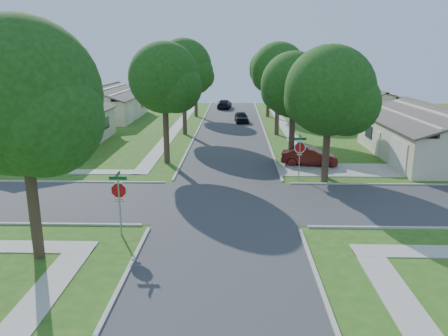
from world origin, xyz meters
TOP-DOWN VIEW (x-y plane):
  - ground at (0.00, 0.00)m, footprint 100.00×100.00m
  - road_ns at (0.00, 0.00)m, footprint 7.00×100.00m
  - sidewalk_ne at (6.10, 26.00)m, footprint 1.20×40.00m
  - sidewalk_nw at (-6.10, 26.00)m, footprint 1.20×40.00m
  - driveway at (7.90, 7.10)m, footprint 8.80×3.60m
  - stop_sign_sw at (-4.70, -4.70)m, footprint 1.05×0.80m
  - stop_sign_ne at (4.70, 4.70)m, footprint 1.05×0.80m
  - tree_e_near at (4.75, 9.01)m, footprint 4.97×4.80m
  - tree_e_mid at (4.76, 21.01)m, footprint 5.59×5.40m
  - tree_e_far at (4.75, 34.01)m, footprint 5.17×5.00m
  - tree_w_near at (-4.64, 9.01)m, footprint 5.38×5.20m
  - tree_w_mid at (-4.64, 21.01)m, footprint 5.80×5.60m
  - tree_w_far at (-4.65, 34.01)m, footprint 4.76×4.60m
  - tree_sw_corner at (-7.44, -6.99)m, footprint 6.21×6.00m
  - tree_ne_corner at (6.36, 4.21)m, footprint 5.80×5.60m
  - house_ne_near at (15.99, 11.00)m, footprint 8.42×13.60m
  - house_ne_far at (15.99, 29.00)m, footprint 8.42×13.60m
  - house_nw_near at (-15.99, 15.00)m, footprint 8.42×13.60m
  - house_nw_far at (-15.99, 32.00)m, footprint 8.42×13.60m
  - car_driveway at (6.00, 8.48)m, footprint 4.29×2.14m
  - car_curb_east at (1.20, 29.05)m, footprint 1.84×3.90m
  - car_curb_west at (-1.20, 42.51)m, footprint 2.26×4.77m

SIDE VIEW (x-z plane):
  - ground at x=0.00m, z-range 0.00..0.00m
  - road_ns at x=0.00m, z-range -0.01..0.01m
  - sidewalk_ne at x=6.10m, z-range 0.00..0.04m
  - sidewalk_nw at x=-6.10m, z-range 0.00..0.04m
  - driveway at x=7.90m, z-range 0.00..0.05m
  - car_curb_east at x=1.20m, z-range 0.00..1.29m
  - car_curb_west at x=-1.20m, z-range 0.00..1.34m
  - car_driveway at x=6.00m, z-range 0.00..1.35m
  - house_ne_near at x=15.99m, z-range -0.60..3.63m
  - house_ne_far at x=15.99m, z-range -0.60..3.63m
  - house_nw_near at x=-15.99m, z-range -0.60..3.63m
  - house_nw_far at x=-15.99m, z-range -0.60..3.63m
  - stop_sign_sw at x=-4.70m, z-range 0.54..3.52m
  - stop_sign_ne at x=4.70m, z-range 0.54..3.52m
  - tree_w_far at x=-4.65m, z-range 1.49..9.52m
  - tree_ne_corner at x=6.36m, z-range 1.26..9.92m
  - tree_e_near at x=4.75m, z-range 1.50..9.78m
  - tree_e_far at x=4.75m, z-range 1.62..10.34m
  - tree_w_near at x=-4.64m, z-range 1.63..10.60m
  - tree_e_mid at x=4.76m, z-range 1.64..10.86m
  - tree_sw_corner at x=-7.44m, z-range 1.49..11.04m
  - tree_w_mid at x=-4.64m, z-range 1.71..11.27m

